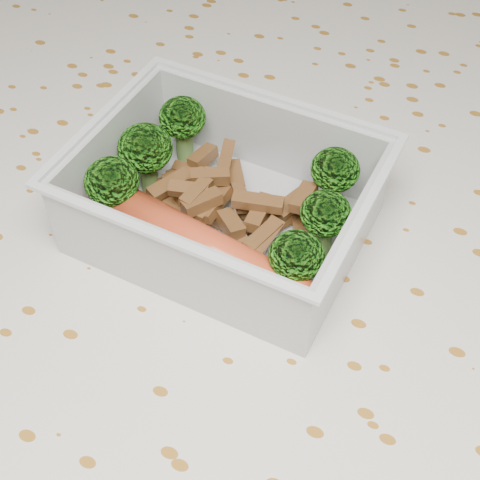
% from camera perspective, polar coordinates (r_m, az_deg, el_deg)
% --- Properties ---
extents(dining_table, '(1.40, 0.90, 0.75)m').
position_cam_1_polar(dining_table, '(0.50, -0.08, -9.19)').
color(dining_table, brown).
rests_on(dining_table, ground).
extents(tablecloth, '(1.46, 0.96, 0.19)m').
position_cam_1_polar(tablecloth, '(0.46, -0.09, -5.87)').
color(tablecloth, silver).
rests_on(tablecloth, dining_table).
extents(lunch_container, '(0.19, 0.16, 0.06)m').
position_cam_1_polar(lunch_container, '(0.43, -1.30, 2.82)').
color(lunch_container, silver).
rests_on(lunch_container, tablecloth).
extents(broccoli_florets, '(0.17, 0.12, 0.05)m').
position_cam_1_polar(broccoli_florets, '(0.42, -1.86, 5.23)').
color(broccoli_florets, '#608C3F').
rests_on(broccoli_florets, lunch_container).
extents(meat_pile, '(0.12, 0.08, 0.03)m').
position_cam_1_polar(meat_pile, '(0.44, -1.47, 3.48)').
color(meat_pile, brown).
rests_on(meat_pile, lunch_container).
extents(sausage, '(0.16, 0.05, 0.03)m').
position_cam_1_polar(sausage, '(0.41, -3.36, -0.56)').
color(sausage, '#C94522').
rests_on(sausage, lunch_container).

